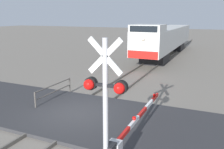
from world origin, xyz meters
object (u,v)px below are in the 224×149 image
at_px(locomotive, 166,39).
at_px(guard_railing, 54,90).
at_px(crossing_signal, 105,98).
at_px(crossing_gate, 124,141).

height_order(locomotive, guard_railing, locomotive).
bearing_deg(crossing_signal, guard_railing, 137.47).
relative_size(locomotive, crossing_signal, 4.57).
bearing_deg(crossing_gate, crossing_signal, -92.22).
xyz_separation_m(crossing_signal, guard_railing, (-5.59, 5.13, -1.94)).
distance_m(crossing_signal, guard_railing, 7.83).
height_order(locomotive, crossing_gate, locomotive).
xyz_separation_m(locomotive, crossing_signal, (3.35, -23.23, 0.58)).
distance_m(locomotive, guard_railing, 18.30).
bearing_deg(locomotive, guard_railing, -97.06).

